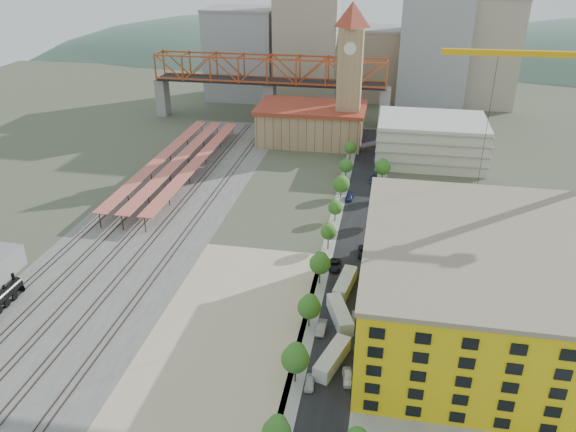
% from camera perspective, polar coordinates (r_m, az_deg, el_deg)
% --- Properties ---
extents(ground, '(400.00, 400.00, 0.00)m').
position_cam_1_polar(ground, '(129.58, -0.81, -4.01)').
color(ground, '#474C38').
rests_on(ground, ground).
extents(ballast_strip, '(36.00, 165.00, 0.06)m').
position_cam_1_polar(ballast_strip, '(154.38, -12.73, 0.55)').
color(ballast_strip, '#605E59').
rests_on(ballast_strip, ground).
extents(dirt_lot, '(28.00, 67.00, 0.06)m').
position_cam_1_polar(dirt_lot, '(105.17, -6.44, -12.29)').
color(dirt_lot, tan).
rests_on(dirt_lot, ground).
extents(street_asphalt, '(12.00, 170.00, 0.06)m').
position_cam_1_polar(street_asphalt, '(140.87, 6.78, -1.55)').
color(street_asphalt, black).
rests_on(street_asphalt, ground).
extents(sidewalk_west, '(3.00, 170.00, 0.04)m').
position_cam_1_polar(sidewalk_west, '(141.23, 4.56, -1.37)').
color(sidewalk_west, gray).
rests_on(sidewalk_west, ground).
extents(sidewalk_east, '(3.00, 170.00, 0.04)m').
position_cam_1_polar(sidewalk_east, '(140.74, 9.02, -1.73)').
color(sidewalk_east, gray).
rests_on(sidewalk_east, ground).
extents(construction_pad, '(50.00, 90.00, 0.06)m').
position_cam_1_polar(construction_pad, '(113.21, 20.40, -10.87)').
color(construction_pad, gray).
rests_on(construction_pad, ground).
extents(rail_tracks, '(26.56, 160.00, 0.18)m').
position_cam_1_polar(rail_tracks, '(155.02, -13.35, 0.64)').
color(rail_tracks, '#382B23').
rests_on(rail_tracks, ground).
extents(platform_canopies, '(16.00, 80.00, 4.12)m').
position_cam_1_polar(platform_canopies, '(178.02, -11.04, 5.61)').
color(platform_canopies, '#D05750').
rests_on(platform_canopies, ground).
extents(station_hall, '(38.00, 24.00, 13.10)m').
position_cam_1_polar(station_hall, '(202.31, 2.37, 9.38)').
color(station_hall, tan).
rests_on(station_hall, ground).
extents(clock_tower, '(12.00, 12.00, 52.00)m').
position_cam_1_polar(clock_tower, '(193.72, 6.34, 15.20)').
color(clock_tower, tan).
rests_on(clock_tower, ground).
extents(parking_garage, '(34.00, 26.00, 14.00)m').
position_cam_1_polar(parking_garage, '(189.41, 14.29, 7.50)').
color(parking_garage, silver).
rests_on(parking_garage, ground).
extents(truss_bridge, '(94.00, 9.60, 25.60)m').
position_cam_1_polar(truss_bridge, '(224.70, -1.90, 14.30)').
color(truss_bridge, gray).
rests_on(truss_bridge, ground).
extents(construction_building, '(44.60, 50.60, 18.80)m').
position_cam_1_polar(construction_building, '(107.49, 19.59, -6.78)').
color(construction_building, yellow).
rests_on(construction_building, ground).
extents(street_trees, '(15.40, 124.40, 8.00)m').
position_cam_1_polar(street_trees, '(132.12, 6.45, -3.55)').
color(street_trees, '#33611D').
rests_on(street_trees, ground).
extents(skyline, '(133.00, 46.00, 60.00)m').
position_cam_1_polar(skyline, '(256.00, 7.38, 16.48)').
color(skyline, '#9EA0A3').
rests_on(skyline, ground).
extents(distant_hills, '(647.00, 264.00, 227.00)m').
position_cam_1_polar(distant_hills, '(397.72, 13.15, 4.17)').
color(distant_hills, '#4C6B59').
rests_on(distant_hills, ground).
extents(site_trailer_a, '(5.66, 10.60, 2.81)m').
position_cam_1_polar(site_trailer_a, '(98.58, 4.51, -14.23)').
color(site_trailer_a, silver).
rests_on(site_trailer_a, ground).
extents(site_trailer_b, '(6.15, 10.76, 2.86)m').
position_cam_1_polar(site_trailer_b, '(108.52, 5.28, -9.92)').
color(site_trailer_b, silver).
rests_on(site_trailer_b, ground).
extents(site_trailer_c, '(4.29, 10.52, 2.80)m').
position_cam_1_polar(site_trailer_c, '(117.31, 5.81, -6.90)').
color(site_trailer_c, silver).
rests_on(site_trailer_c, ground).
extents(site_trailer_d, '(4.04, 10.28, 2.74)m').
position_cam_1_polar(site_trailer_d, '(117.80, 5.84, -6.76)').
color(site_trailer_d, silver).
rests_on(site_trailer_d, ground).
extents(car_0, '(1.71, 3.99, 1.34)m').
position_cam_1_polar(car_0, '(95.05, 2.22, -16.59)').
color(car_0, silver).
rests_on(car_0, ground).
extents(car_1, '(1.74, 4.75, 1.55)m').
position_cam_1_polar(car_1, '(106.02, 3.41, -11.28)').
color(car_1, gray).
rests_on(car_1, ground).
extents(car_2, '(2.68, 5.47, 1.49)m').
position_cam_1_polar(car_2, '(124.74, 4.77, -5.01)').
color(car_2, black).
rests_on(car_2, ground).
extents(car_3, '(2.38, 4.94, 1.39)m').
position_cam_1_polar(car_3, '(157.73, 6.24, 1.91)').
color(car_3, navy).
rests_on(car_3, ground).
extents(car_4, '(2.53, 4.69, 1.51)m').
position_cam_1_polar(car_4, '(96.31, 6.10, -15.99)').
color(car_4, white).
rests_on(car_4, ground).
extents(car_5, '(1.76, 4.38, 1.42)m').
position_cam_1_polar(car_5, '(108.91, 6.87, -10.33)').
color(car_5, '#9B9CA1').
rests_on(car_5, ground).
extents(car_6, '(2.99, 5.88, 1.59)m').
position_cam_1_polar(car_6, '(130.39, 7.73, -3.66)').
color(car_6, black).
rests_on(car_6, ground).
extents(car_7, '(2.29, 5.34, 1.53)m').
position_cam_1_polar(car_7, '(170.15, 8.66, 3.65)').
color(car_7, navy).
rests_on(car_7, ground).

